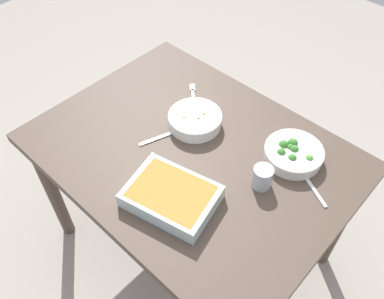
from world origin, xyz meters
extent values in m
plane|color=#9E9389|center=(0.00, 0.00, 0.00)|extent=(6.00, 6.00, 0.00)
cube|color=#4C3D33|center=(0.00, 0.00, 0.72)|extent=(1.20, 0.90, 0.04)
cylinder|color=#4C3D33|center=(-0.54, -0.39, 0.35)|extent=(0.06, 0.06, 0.70)
cylinder|color=#4C3D33|center=(0.54, -0.39, 0.35)|extent=(0.06, 0.06, 0.70)
cylinder|color=#4C3D33|center=(0.54, 0.39, 0.35)|extent=(0.06, 0.06, 0.70)
cylinder|color=white|center=(0.08, -0.11, 0.77)|extent=(0.21, 0.21, 0.05)
torus|color=white|center=(0.08, -0.11, 0.79)|extent=(0.22, 0.22, 0.01)
cylinder|color=#B2844C|center=(0.08, -0.11, 0.77)|extent=(0.17, 0.17, 0.03)
sphere|color=#C66633|center=(0.06, -0.14, 0.79)|extent=(0.02, 0.02, 0.02)
sphere|color=silver|center=(0.05, -0.08, 0.79)|extent=(0.01, 0.01, 0.01)
sphere|color=silver|center=(0.08, -0.06, 0.79)|extent=(0.01, 0.01, 0.01)
sphere|color=#C66633|center=(0.06, -0.10, 0.79)|extent=(0.02, 0.02, 0.02)
sphere|color=#B2844C|center=(0.11, -0.07, 0.79)|extent=(0.02, 0.02, 0.02)
sphere|color=#C66633|center=(0.11, -0.11, 0.79)|extent=(0.02, 0.02, 0.02)
cylinder|color=white|center=(-0.31, -0.23, 0.77)|extent=(0.22, 0.22, 0.05)
torus|color=white|center=(-0.31, -0.23, 0.79)|extent=(0.22, 0.22, 0.01)
cylinder|color=#8CB272|center=(-0.31, -0.23, 0.77)|extent=(0.18, 0.18, 0.02)
sphere|color=#3D7A33|center=(-0.26, -0.22, 0.79)|extent=(0.04, 0.04, 0.04)
sphere|color=#3D7A33|center=(-0.32, -0.19, 0.79)|extent=(0.03, 0.03, 0.03)
sphere|color=#3D7A33|center=(-0.31, -0.23, 0.79)|extent=(0.03, 0.03, 0.03)
sphere|color=#3D7A33|center=(-0.28, -0.25, 0.79)|extent=(0.04, 0.04, 0.04)
sphere|color=#3D7A33|center=(-0.28, -0.18, 0.79)|extent=(0.03, 0.03, 0.03)
sphere|color=#569E42|center=(-0.37, -0.23, 0.79)|extent=(0.03, 0.03, 0.03)
sphere|color=#3D7A33|center=(-0.29, -0.23, 0.79)|extent=(0.03, 0.03, 0.03)
cube|color=silver|center=(-0.11, 0.22, 0.77)|extent=(0.34, 0.28, 0.06)
cube|color=gold|center=(-0.11, 0.22, 0.78)|extent=(0.30, 0.25, 0.04)
cylinder|color=#B2BCC6|center=(-0.30, -0.05, 0.78)|extent=(0.07, 0.07, 0.08)
cylinder|color=black|center=(-0.30, -0.05, 0.77)|extent=(0.06, 0.06, 0.05)
cube|color=silver|center=(0.14, 0.06, 0.74)|extent=(0.06, 0.14, 0.01)
ellipsoid|color=silver|center=(0.11, -0.02, 0.75)|extent=(0.04, 0.05, 0.01)
cube|color=silver|center=(-0.46, -0.15, 0.74)|extent=(0.13, 0.08, 0.01)
ellipsoid|color=silver|center=(-0.38, -0.19, 0.75)|extent=(0.05, 0.04, 0.01)
cube|color=silver|center=(0.19, -0.21, 0.74)|extent=(0.11, 0.11, 0.01)
cube|color=silver|center=(0.25, -0.27, 0.74)|extent=(0.05, 0.05, 0.01)
camera|label=1|loc=(-0.70, 0.75, 1.90)|focal=37.55mm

